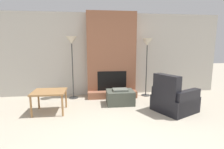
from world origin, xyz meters
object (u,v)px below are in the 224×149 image
Objects in this scene: side_table at (49,94)px; floor_lamp_right at (147,47)px; armchair at (173,100)px; ottoman at (120,97)px; floor_lamp_left at (72,45)px.

floor_lamp_right is at bearing 21.85° from side_table.
armchair is at bearing -80.72° from floor_lamp_right.
armchair reaches higher than ottoman.
armchair is 1.50× the size of side_table.
ottoman is at bearing -143.43° from floor_lamp_right.
ottoman is 0.97× the size of side_table.
ottoman is 0.64× the size of armchair.
armchair reaches higher than side_table.
floor_lamp_right is at bearing 0.00° from floor_lamp_left.
armchair is (1.18, -0.70, 0.09)m from ottoman.
floor_lamp_left is at bearing -180.00° from floor_lamp_right.
ottoman is 2.06m from floor_lamp_left.
side_table is 1.64m from floor_lamp_left.
floor_lamp_left is (-2.51, 1.40, 1.32)m from armchair.
ottoman is 1.81m from floor_lamp_right.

